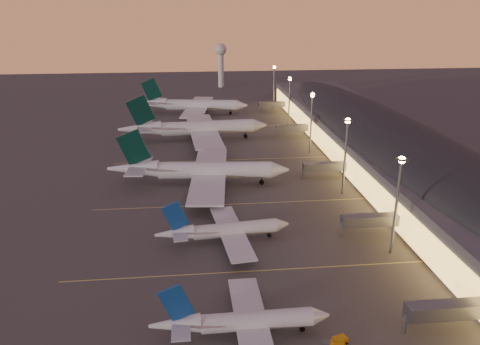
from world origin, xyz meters
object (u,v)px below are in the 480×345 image
airliner_narrow_south (241,322)px  airliner_wide_far (192,105)px  radar_tower (221,58)px  baggage_tug_b (337,341)px  airliner_narrow_north (224,230)px  airliner_wide_mid (195,128)px  airliner_wide_near (199,171)px  baggage_tug_a (334,345)px

airliner_narrow_south → airliner_wide_far: (-7.90, 194.29, 2.17)m
airliner_wide_far → radar_tower: bearing=84.8°
baggage_tug_b → airliner_narrow_north: bearing=95.8°
airliner_narrow_north → airliner_wide_mid: 100.90m
airliner_wide_near → radar_tower: 208.36m
airliner_narrow_north → airliner_wide_mid: airliner_wide_mid is taller
radar_tower → baggage_tug_b: 292.55m
airliner_narrow_north → airliner_wide_far: bearing=86.4°
airliner_narrow_south → radar_tower: bearing=86.4°
baggage_tug_a → baggage_tug_b: 1.16m
airliner_wide_near → airliner_narrow_south: bearing=-80.5°
airliner_wide_mid → baggage_tug_b: airliner_wide_mid is taller
airliner_narrow_north → airliner_wide_far: size_ratio=0.56×
airliner_wide_mid → airliner_narrow_south: bearing=-90.9°
airliner_wide_far → baggage_tug_a: (24.69, -199.21, -4.85)m
airliner_wide_near → airliner_wide_far: airliner_wide_far is taller
airliner_wide_far → radar_tower: radar_tower is taller
airliner_wide_mid → baggage_tug_a: size_ratio=17.23×
airliner_narrow_south → baggage_tug_a: size_ratio=8.57×
airliner_wide_near → baggage_tug_b: bearing=-69.2°
airliner_narrow_south → airliner_narrow_north: (-0.56, 38.01, 0.16)m
radar_tower → airliner_wide_mid: bearing=-98.5°
airliner_narrow_south → airliner_wide_far: 194.46m
airliner_wide_mid → baggage_tug_a: bearing=-84.4°
airliner_narrow_south → radar_tower: size_ratio=1.06×
airliner_wide_far → radar_tower: 97.62m
airliner_narrow_south → baggage_tug_b: airliner_narrow_south is taller
airliner_wide_near → baggage_tug_a: 89.11m
radar_tower → baggage_tug_a: size_ratio=8.10×
airliner_wide_mid → baggage_tug_b: size_ratio=15.87×
airliner_wide_near → baggage_tug_b: (23.75, -85.18, -4.67)m
airliner_narrow_north → airliner_wide_far: 156.47m
baggage_tug_a → baggage_tug_b: size_ratio=0.92×
radar_tower → baggage_tug_a: bearing=-89.7°
radar_tower → baggage_tug_b: (2.24, -291.76, -21.32)m
airliner_narrow_north → baggage_tug_b: bearing=-73.0°
airliner_wide_near → airliner_wide_mid: (-0.66, 57.62, 0.47)m
airliner_narrow_north → airliner_wide_near: 43.46m
airliner_wide_near → baggage_tug_a: bearing=-69.9°
airliner_wide_mid → baggage_tug_a: (23.57, -143.60, -5.19)m
airliner_narrow_south → airliner_wide_far: airliner_wide_far is taller
airliner_narrow_north → radar_tower: bearing=80.0°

